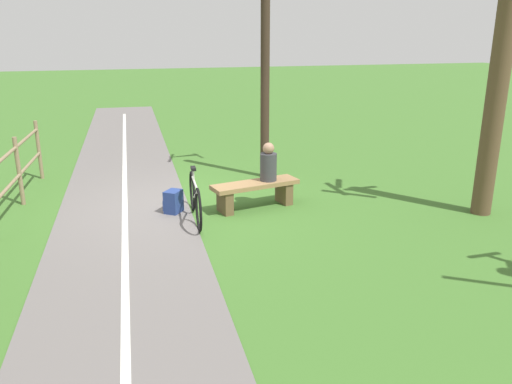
# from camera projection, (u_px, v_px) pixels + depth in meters

# --- Properties ---
(ground_plane) EXTENTS (80.00, 80.00, 0.00)m
(ground_plane) POSITION_uv_depth(u_px,v_px,m) (182.00, 205.00, 9.62)
(ground_plane) COLOR #3D6B28
(paved_path) EXTENTS (4.01, 36.07, 0.02)m
(paved_path) POSITION_uv_depth(u_px,v_px,m) (125.00, 326.00, 5.62)
(paved_path) COLOR #66605E
(paved_path) RESTS_ON ground_plane
(path_centre_line) EXTENTS (1.59, 31.97, 0.00)m
(path_centre_line) POSITION_uv_depth(u_px,v_px,m) (125.00, 325.00, 5.62)
(path_centre_line) COLOR silver
(path_centre_line) RESTS_ON paved_path
(bench) EXTENTS (1.70, 0.77, 0.49)m
(bench) POSITION_uv_depth(u_px,v_px,m) (255.00, 190.00, 9.39)
(bench) COLOR #937047
(bench) RESTS_ON ground_plane
(person_seated) EXTENTS (0.36, 0.36, 0.71)m
(person_seated) POSITION_uv_depth(u_px,v_px,m) (268.00, 164.00, 9.37)
(person_seated) COLOR #38383D
(person_seated) RESTS_ON bench
(bicycle) EXTENTS (0.18, 1.79, 0.91)m
(bicycle) POSITION_uv_depth(u_px,v_px,m) (195.00, 199.00, 8.76)
(bicycle) COLOR black
(bicycle) RESTS_ON ground_plane
(backpack) EXTENTS (0.39, 0.40, 0.42)m
(backpack) POSITION_uv_depth(u_px,v_px,m) (173.00, 202.00, 9.14)
(backpack) COLOR navy
(backpack) RESTS_ON ground_plane
(tree_far_left) EXTENTS (1.37, 1.13, 4.99)m
(tree_far_left) POSITION_uv_depth(u_px,v_px,m) (265.00, 73.00, 10.95)
(tree_far_left) COLOR #38281E
(tree_far_left) RESTS_ON ground_plane
(tree_by_path) EXTENTS (1.14, 1.13, 4.92)m
(tree_by_path) POSITION_uv_depth(u_px,v_px,m) (497.00, 86.00, 8.53)
(tree_by_path) COLOR brown
(tree_by_path) RESTS_ON ground_plane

